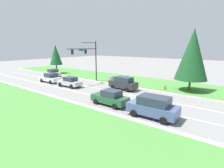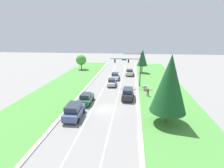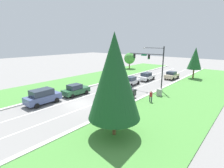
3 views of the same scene
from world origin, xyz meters
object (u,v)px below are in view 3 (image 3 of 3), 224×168
object	(u,v)px
champagne_sedan	(172,75)
utility_cabinet	(159,93)
fire_hydrant	(120,116)
conifer_far_right_tree	(195,58)
conifer_near_right_tree	(114,77)
forest_sedan	(76,90)
oak_near_left_tree	(130,58)
traffic_signal_mast	(153,61)
charcoal_suv	(122,93)
silver_sedan	(131,81)
pedestrian	(151,96)
white_sedan	(147,76)
slate_blue_suv	(43,96)

from	to	relation	value
champagne_sedan	utility_cabinet	distance (m)	14.40
fire_hydrant	conifer_far_right_tree	world-z (taller)	conifer_far_right_tree
conifer_near_right_tree	forest_sedan	bearing A→B (deg)	156.06
oak_near_left_tree	fire_hydrant	bearing A→B (deg)	-57.18
champagne_sedan	conifer_far_right_tree	bearing A→B (deg)	46.62
traffic_signal_mast	forest_sedan	xyz separation A→B (m)	(-7.68, -11.07, -4.22)
charcoal_suv	conifer_near_right_tree	xyz separation A→B (m)	(5.46, -8.57, 4.52)
conifer_near_right_tree	oak_near_left_tree	distance (m)	40.75
silver_sedan	charcoal_suv	bearing A→B (deg)	-67.61
pedestrian	fire_hydrant	bearing A→B (deg)	81.58
traffic_signal_mast	conifer_far_right_tree	size ratio (longest dim) A/B	1.07
silver_sedan	conifer_near_right_tree	size ratio (longest dim) A/B	0.49
conifer_near_right_tree	oak_near_left_tree	world-z (taller)	conifer_near_right_tree
white_sedan	oak_near_left_tree	bearing A→B (deg)	136.18
forest_sedan	utility_cabinet	world-z (taller)	forest_sedan
champagne_sedan	charcoal_suv	size ratio (longest dim) A/B	0.93
forest_sedan	slate_blue_suv	distance (m)	5.52
pedestrian	slate_blue_suv	bearing A→B (deg)	34.06
silver_sedan	forest_sedan	size ratio (longest dim) A/B	1.00
charcoal_suv	pedestrian	xyz separation A→B (m)	(3.81, 1.73, -0.12)
forest_sedan	conifer_far_right_tree	size ratio (longest dim) A/B	0.64
traffic_signal_mast	champagne_sedan	distance (m)	11.83
charcoal_suv	slate_blue_suv	distance (m)	11.31
silver_sedan	charcoal_suv	world-z (taller)	charcoal_suv
utility_cabinet	conifer_near_right_tree	distance (m)	14.75
champagne_sedan	white_sedan	world-z (taller)	white_sedan
traffic_signal_mast	conifer_far_right_tree	world-z (taller)	traffic_signal_mast
utility_cabinet	fire_hydrant	bearing A→B (deg)	-88.47
silver_sedan	conifer_far_right_tree	xyz separation A→B (m)	(7.62, 14.49, 3.84)
traffic_signal_mast	slate_blue_suv	world-z (taller)	traffic_signal_mast
silver_sedan	fire_hydrant	xyz separation A→B (m)	(7.73, -13.68, -0.52)
utility_cabinet	pedestrian	world-z (taller)	pedestrian
traffic_signal_mast	conifer_far_right_tree	distance (m)	15.00
charcoal_suv	utility_cabinet	xyz separation A→B (m)	(3.49, 5.17, -0.46)
slate_blue_suv	conifer_far_right_tree	distance (m)	33.37
silver_sedan	forest_sedan	world-z (taller)	forest_sedan
slate_blue_suv	conifer_near_right_tree	size ratio (longest dim) A/B	0.52
forest_sedan	conifer_near_right_tree	distance (m)	14.55
traffic_signal_mast	utility_cabinet	world-z (taller)	traffic_signal_mast
fire_hydrant	traffic_signal_mast	bearing A→B (deg)	103.42
silver_sedan	utility_cabinet	xyz separation A→B (m)	(7.45, -3.11, -0.27)
white_sedan	oak_near_left_tree	world-z (taller)	oak_near_left_tree
oak_near_left_tree	conifer_far_right_tree	xyz separation A→B (m)	(20.00, -3.02, 1.48)
white_sedan	conifer_near_right_tree	size ratio (longest dim) A/B	0.50
white_sedan	conifer_far_right_tree	world-z (taller)	conifer_far_right_tree
silver_sedan	conifer_far_right_tree	size ratio (longest dim) A/B	0.64
forest_sedan	white_sedan	size ratio (longest dim) A/B	0.99
white_sedan	fire_hydrant	world-z (taller)	white_sedan
champagne_sedan	oak_near_left_tree	distance (m)	17.78
silver_sedan	slate_blue_suv	world-z (taller)	slate_blue_suv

